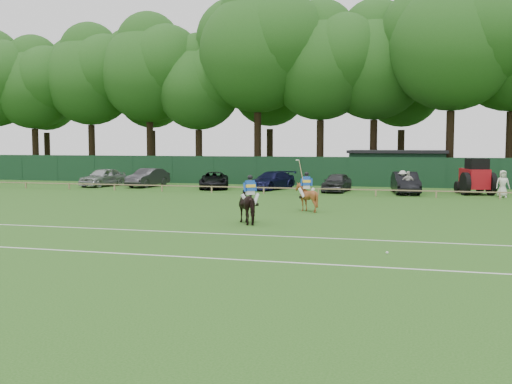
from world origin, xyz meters
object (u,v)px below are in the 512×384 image
(horse_chestnut, at_px, (306,197))
(horse_dark, at_px, (250,205))
(spectator_right, at_px, (503,184))
(polo_ball, at_px, (387,253))
(sedan_grey, at_px, (148,178))
(spectator_mid, at_px, (408,183))
(hatch_grey, at_px, (337,182))
(sedan_navy, at_px, (272,181))
(utility_shed, at_px, (397,167))
(suv_black, at_px, (214,180))
(spectator_left, at_px, (402,182))
(estate_black, at_px, (405,183))
(tractor, at_px, (475,177))
(sedan_silver, at_px, (103,177))

(horse_chestnut, bearing_deg, horse_dark, 63.90)
(spectator_right, relative_size, polo_ball, 20.45)
(sedan_grey, xyz_separation_m, spectator_mid, (21.27, -2.68, 0.09))
(hatch_grey, distance_m, polo_ball, 25.36)
(sedan_navy, bearing_deg, horse_chestnut, -49.53)
(sedan_navy, bearing_deg, utility_shed, 59.68)
(horse_dark, relative_size, polo_ball, 22.03)
(suv_black, xyz_separation_m, spectator_left, (14.74, -1.14, 0.18))
(estate_black, distance_m, spectator_right, 6.57)
(suv_black, xyz_separation_m, hatch_grey, (9.91, -0.41, 0.04))
(estate_black, relative_size, tractor, 1.36)
(sedan_silver, relative_size, tractor, 1.31)
(hatch_grey, xyz_separation_m, polo_ball, (4.98, -24.85, -0.67))
(spectator_left, bearing_deg, horse_chestnut, -112.43)
(spectator_right, bearing_deg, horse_chestnut, -143.56)
(sedan_grey, distance_m, spectator_mid, 21.44)
(suv_black, height_order, spectator_right, spectator_right)
(suv_black, xyz_separation_m, spectator_right, (21.38, -2.06, 0.25))
(spectator_mid, xyz_separation_m, tractor, (4.63, 1.87, 0.37))
(estate_black, xyz_separation_m, spectator_left, (-0.21, -0.46, 0.07))
(sedan_grey, distance_m, sedan_navy, 10.75)
(sedan_navy, distance_m, utility_shed, 12.33)
(sedan_navy, relative_size, spectator_left, 2.86)
(suv_black, bearing_deg, estate_black, -19.63)
(horse_dark, xyz_separation_m, spectator_right, (12.94, 17.16, 0.08))
(tractor, bearing_deg, hatch_grey, 166.17)
(polo_ball, relative_size, tractor, 0.03)
(estate_black, bearing_deg, spectator_left, -122.74)
(horse_chestnut, bearing_deg, spectator_mid, -123.12)
(hatch_grey, bearing_deg, spectator_right, -2.74)
(spectator_right, bearing_deg, tractor, 121.42)
(polo_ball, bearing_deg, sedan_grey, 129.10)
(horse_chestnut, relative_size, spectator_right, 0.84)
(spectator_mid, xyz_separation_m, polo_ball, (-0.24, -23.19, -0.81))
(hatch_grey, distance_m, spectator_right, 11.58)
(horse_dark, relative_size, suv_black, 0.41)
(spectator_mid, height_order, tractor, tractor)
(sedan_navy, relative_size, polo_ball, 54.24)
(utility_shed, bearing_deg, suv_black, -148.93)
(horse_chestnut, relative_size, suv_black, 0.32)
(estate_black, distance_m, spectator_mid, 1.41)
(sedan_grey, relative_size, suv_black, 0.96)
(utility_shed, bearing_deg, estate_black, -84.27)
(horse_chestnut, distance_m, estate_black, 13.97)
(spectator_right, relative_size, tractor, 0.53)
(horse_dark, distance_m, horse_chestnut, 5.68)
(horse_dark, relative_size, horse_chestnut, 1.28)
(spectator_left, relative_size, tractor, 0.49)
(tractor, bearing_deg, spectator_right, -64.09)
(hatch_grey, bearing_deg, horse_chestnut, -83.98)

